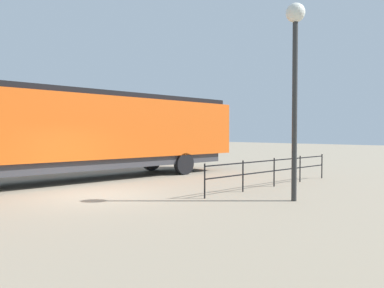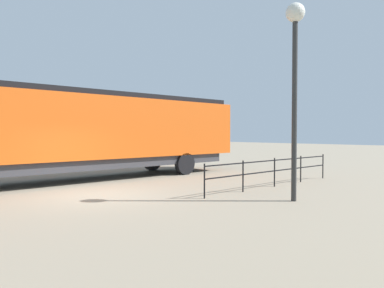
# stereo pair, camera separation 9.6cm
# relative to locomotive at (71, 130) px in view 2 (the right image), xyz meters

# --- Properties ---
(ground_plane) EXTENTS (120.00, 120.00, 0.00)m
(ground_plane) POSITION_rel_locomotive_xyz_m (4.01, -0.84, -2.23)
(ground_plane) COLOR gray
(locomotive) EXTENTS (3.10, 18.19, 3.94)m
(locomotive) POSITION_rel_locomotive_xyz_m (0.00, 0.00, 0.00)
(locomotive) COLOR #D15114
(locomotive) RESTS_ON ground_plane
(lamp_post) EXTENTS (0.58, 0.58, 6.08)m
(lamp_post) POSITION_rel_locomotive_xyz_m (9.04, 3.16, 2.30)
(lamp_post) COLOR #2D2D2D
(lamp_post) RESTS_ON ground_plane
(platform_fence) EXTENTS (0.05, 7.76, 1.13)m
(platform_fence) POSITION_rel_locomotive_xyz_m (6.86, 5.27, -1.50)
(platform_fence) COLOR black
(platform_fence) RESTS_ON ground_plane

